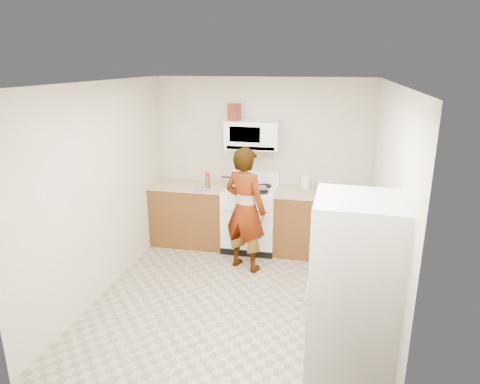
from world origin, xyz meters
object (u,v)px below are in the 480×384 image
(gas_range, at_px, (250,217))
(microwave, at_px, (253,135))
(person, at_px, (245,209))
(kettle, at_px, (306,182))
(saucepan, at_px, (237,180))
(fridge, at_px, (353,296))

(gas_range, distance_m, microwave, 1.22)
(microwave, bearing_deg, gas_range, -90.00)
(person, relative_size, kettle, 9.65)
(person, relative_size, saucepan, 7.57)
(kettle, bearing_deg, fridge, -63.61)
(saucepan, bearing_deg, kettle, 4.78)
(microwave, height_order, saucepan, microwave)
(gas_range, relative_size, microwave, 1.49)
(microwave, height_order, fridge, microwave)
(saucepan, bearing_deg, fridge, -59.61)
(fridge, distance_m, saucepan, 3.15)
(gas_range, height_order, fridge, fridge)
(microwave, relative_size, person, 0.45)
(fridge, distance_m, kettle, 2.87)
(gas_range, bearing_deg, saucepan, 155.00)
(kettle, xyz_separation_m, saucepan, (-1.00, -0.08, -0.01))
(microwave, xyz_separation_m, fridge, (1.37, -2.74, -0.85))
(kettle, relative_size, saucepan, 0.78)
(gas_range, height_order, saucepan, gas_range)
(microwave, xyz_separation_m, person, (0.05, -0.79, -0.86))
(gas_range, bearing_deg, fridge, -62.35)
(person, relative_size, fridge, 0.99)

